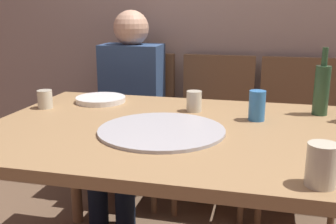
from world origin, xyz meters
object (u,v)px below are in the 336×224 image
(plate_stack, at_px, (101,99))
(chair_right, at_px, (297,126))
(dining_table, at_px, (193,146))
(guest_in_sweater, at_px, (128,102))
(chair_middle, at_px, (215,121))
(wine_glass, at_px, (194,101))
(tumbler_near, at_px, (322,165))
(soda_can, at_px, (257,106))
(wine_bottle, at_px, (322,89))
(pizza_tray, at_px, (162,130))
(chair_left, at_px, (136,116))
(table_knife, at_px, (322,157))
(tumbler_far, at_px, (45,99))

(plate_stack, xyz_separation_m, chair_right, (0.96, 0.58, -0.24))
(dining_table, height_order, guest_in_sweater, guest_in_sweater)
(plate_stack, height_order, chair_middle, chair_middle)
(wine_glass, xyz_separation_m, guest_in_sweater, (-0.49, 0.50, -0.14))
(tumbler_near, distance_m, chair_right, 1.35)
(soda_can, bearing_deg, wine_bottle, 31.00)
(dining_table, bearing_deg, wine_glass, 99.36)
(soda_can, bearing_deg, plate_stack, 168.39)
(tumbler_near, xyz_separation_m, chair_middle, (-0.43, 1.32, -0.28))
(wine_glass, bearing_deg, guest_in_sweater, 134.35)
(wine_bottle, bearing_deg, soda_can, -149.00)
(pizza_tray, relative_size, chair_left, 0.52)
(chair_right, bearing_deg, soda_can, 73.13)
(pizza_tray, bearing_deg, plate_stack, 135.92)
(table_knife, height_order, chair_right, chair_right)
(wine_glass, xyz_separation_m, chair_middle, (0.02, 0.65, -0.27))
(dining_table, xyz_separation_m, wine_glass, (-0.04, 0.26, 0.12))
(wine_glass, bearing_deg, soda_can, -17.12)
(chair_middle, bearing_deg, tumbler_far, 47.79)
(chair_middle, relative_size, guest_in_sweater, 0.77)
(soda_can, xyz_separation_m, table_knife, (0.21, -0.38, -0.06))
(tumbler_far, distance_m, table_knife, 1.20)
(wine_glass, bearing_deg, tumbler_near, -56.27)
(dining_table, relative_size, chair_middle, 1.77)
(soda_can, height_order, table_knife, soda_can)
(pizza_tray, xyz_separation_m, wine_glass, (0.06, 0.33, 0.04))
(wine_bottle, bearing_deg, table_knife, -95.61)
(chair_left, bearing_deg, tumbler_near, 125.29)
(chair_left, height_order, chair_middle, same)
(wine_glass, xyz_separation_m, plate_stack, (-0.47, 0.07, -0.03))
(tumbler_far, height_order, soda_can, soda_can)
(wine_bottle, relative_size, chair_left, 0.32)
(chair_left, relative_size, guest_in_sweater, 0.77)
(wine_glass, xyz_separation_m, table_knife, (0.48, -0.47, -0.04))
(table_knife, distance_m, chair_middle, 1.23)
(guest_in_sweater, bearing_deg, soda_can, 142.51)
(chair_middle, bearing_deg, chair_left, 0.00)
(tumbler_near, relative_size, guest_in_sweater, 0.10)
(tumbler_far, bearing_deg, wine_glass, 8.94)
(tumbler_far, relative_size, table_knife, 0.37)
(chair_right, xyz_separation_m, guest_in_sweater, (-0.98, -0.15, 0.13))
(table_knife, bearing_deg, tumbler_far, -106.65)
(chair_left, bearing_deg, tumbler_far, 76.57)
(table_knife, bearing_deg, wine_bottle, 175.29)
(pizza_tray, bearing_deg, table_knife, -14.55)
(dining_table, bearing_deg, wine_bottle, 33.85)
(tumbler_near, relative_size, chair_right, 0.13)
(soda_can, bearing_deg, wine_glass, 162.88)
(guest_in_sweater, bearing_deg, chair_right, -171.22)
(wine_bottle, height_order, wine_glass, wine_bottle)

